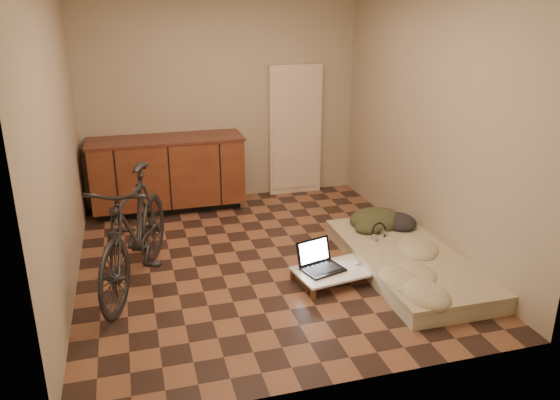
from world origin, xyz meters
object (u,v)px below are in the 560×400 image
object	(u,v)px
bicycle	(134,225)
futon	(408,261)
laptop	(320,263)
lap_desk	(334,271)

from	to	relation	value
bicycle	futon	world-z (taller)	bicycle
bicycle	laptop	xyz separation A→B (m)	(1.61, -0.36, -0.42)
lap_desk	laptop	xyz separation A→B (m)	(-0.12, 0.07, 0.07)
lap_desk	laptop	world-z (taller)	laptop
bicycle	futon	xyz separation A→B (m)	(2.50, -0.39, -0.50)
lap_desk	laptop	distance (m)	0.15
futon	laptop	distance (m)	0.89
futon	lap_desk	world-z (taller)	futon
lap_desk	laptop	bearing A→B (deg)	141.18
laptop	lap_desk	bearing A→B (deg)	-45.80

